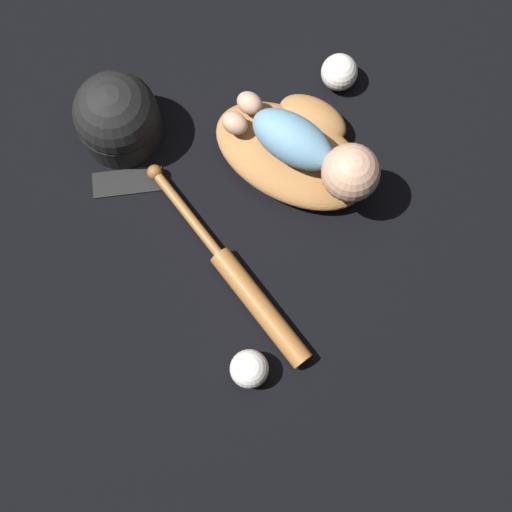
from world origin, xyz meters
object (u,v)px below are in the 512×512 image
baby_figure (315,153)px  baseball_cap (117,118)px  baseball_spare (339,72)px  baseball_glove (294,149)px  baseball_bat (245,287)px  baseball (249,369)px

baby_figure → baseball_cap: 0.42m
baby_figure → baseball_cap: size_ratio=1.38×
baseball_cap → baseball_spare: bearing=39.4°
baseball_glove → baseball_bat: bearing=-84.7°
baseball_glove → baseball_spare: 0.20m
baby_figure → baseball: size_ratio=4.53×
baby_figure → baseball_bat: baby_figure is taller
baseball → baseball_spare: bearing=97.8°
baseball → baseball_spare: baseball_spare is taller
baseball_glove → baseball_bat: (0.03, -0.31, -0.01)m
baseball → baseball_cap: 0.58m
baseball → baseball_bat: bearing=118.0°
baseball_bat → baseball: bearing=-62.0°
baseball_glove → baseball_bat: size_ratio=0.76×
baby_figure → baseball_bat: 0.30m
baseball_glove → baseball_spare: baseball_spare is taller
baseball_spare → baseball_cap: (-0.37, -0.31, 0.03)m
baseball_glove → baseball: (0.11, -0.46, 0.00)m
baseball_glove → baseball_cap: bearing=-163.7°
baseball_spare → baseball_bat: bearing=-88.6°
baseball_spare → baseball_glove: bearing=-94.6°
baby_figure → baseball_bat: bearing=-94.5°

